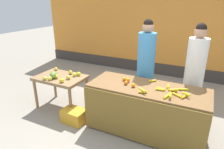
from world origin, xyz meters
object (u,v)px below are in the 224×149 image
object	(u,v)px
vendor_woman_blue_shirt	(146,68)
vendor_woman_white_shirt	(194,75)
produce_sack	(111,87)
produce_crate	(74,116)

from	to	relation	value
vendor_woman_blue_shirt	vendor_woman_white_shirt	distance (m)	0.90
produce_sack	vendor_woman_blue_shirt	bearing A→B (deg)	-14.15
vendor_woman_blue_shirt	produce_sack	distance (m)	1.14
vendor_woman_blue_shirt	produce_crate	distance (m)	1.68
vendor_woman_white_shirt	produce_crate	bearing A→B (deg)	-151.80
vendor_woman_blue_shirt	produce_crate	size ratio (longest dim) A/B	4.31
vendor_woman_white_shirt	produce_sack	distance (m)	1.91
vendor_woman_white_shirt	produce_sack	bearing A→B (deg)	174.27
vendor_woman_white_shirt	produce_crate	xyz separation A→B (m)	(-1.95, -1.05, -0.81)
vendor_woman_white_shirt	produce_sack	xyz separation A→B (m)	(-1.77, 0.18, -0.68)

